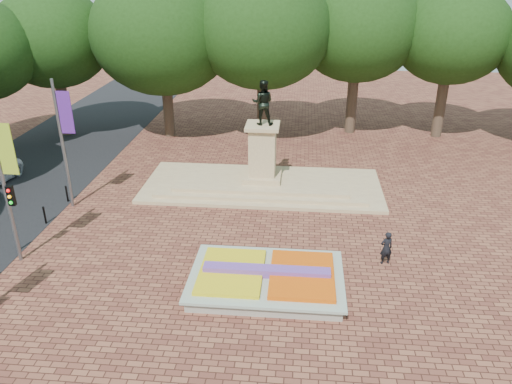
{
  "coord_description": "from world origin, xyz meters",
  "views": [
    {
      "loc": [
        2.18,
        -19.11,
        12.19
      ],
      "look_at": [
        0.14,
        2.52,
        2.2
      ],
      "focal_mm": 35.0,
      "sensor_mm": 36.0,
      "label": 1
    }
  ],
  "objects": [
    {
      "name": "banner_poles",
      "position": [
        -10.08,
        -1.31,
        3.88
      ],
      "size": [
        0.88,
        11.17,
        7.0
      ],
      "color": "slate",
      "rests_on": "ground"
    },
    {
      "name": "pedestrian",
      "position": [
        6.12,
        0.24,
        0.79
      ],
      "size": [
        0.66,
        0.53,
        1.58
      ],
      "primitive_type": "imported",
      "rotation": [
        0.0,
        0.0,
        3.43
      ],
      "color": "black",
      "rests_on": "ground"
    },
    {
      "name": "ground",
      "position": [
        0.0,
        0.0,
        0.0
      ],
      "size": [
        90.0,
        90.0,
        0.0
      ],
      "primitive_type": "plane",
      "color": "brown",
      "rests_on": "ground"
    },
    {
      "name": "flower_bed",
      "position": [
        1.03,
        -2.0,
        0.38
      ],
      "size": [
        6.3,
        4.3,
        0.91
      ],
      "color": "gray",
      "rests_on": "ground"
    },
    {
      "name": "tree_row_back",
      "position": [
        2.33,
        18.0,
        6.67
      ],
      "size": [
        44.8,
        8.8,
        10.43
      ],
      "color": "#37261E",
      "rests_on": "ground"
    },
    {
      "name": "bollard_row",
      "position": [
        -10.7,
        -1.5,
        0.53
      ],
      "size": [
        0.12,
        13.12,
        0.98
      ],
      "color": "black",
      "rests_on": "ground"
    },
    {
      "name": "monument",
      "position": [
        0.0,
        8.0,
        0.88
      ],
      "size": [
        14.0,
        6.0,
        6.4
      ],
      "color": "tan",
      "rests_on": "ground"
    }
  ]
}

